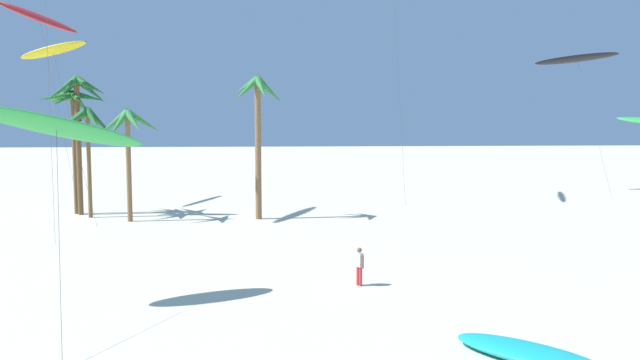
# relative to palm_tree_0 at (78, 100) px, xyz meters

# --- Properties ---
(palm_tree_0) EXTENTS (4.21, 4.86, 9.95)m
(palm_tree_0) POSITION_rel_palm_tree_0_xyz_m (0.00, 0.00, 0.00)
(palm_tree_0) COLOR brown
(palm_tree_0) RESTS_ON ground
(palm_tree_1) EXTENTS (4.32, 4.25, 7.58)m
(palm_tree_1) POSITION_rel_palm_tree_0_xyz_m (4.20, -3.33, -1.96)
(palm_tree_1) COLOR olive
(palm_tree_1) RESTS_ON ground
(palm_tree_2) EXTENTS (4.85, 4.45, 8.94)m
(palm_tree_2) POSITION_rel_palm_tree_0_xyz_m (-0.56, 0.44, -0.48)
(palm_tree_2) COLOR brown
(palm_tree_2) RESTS_ON ground
(palm_tree_3) EXTENTS (4.24, 4.57, 7.73)m
(palm_tree_3) POSITION_rel_palm_tree_0_xyz_m (1.04, -1.49, -1.75)
(palm_tree_3) COLOR brown
(palm_tree_3) RESTS_ON ground
(palm_tree_4) EXTENTS (3.69, 3.95, 9.81)m
(palm_tree_4) POSITION_rel_palm_tree_0_xyz_m (12.76, -2.88, -0.66)
(palm_tree_4) COLOR olive
(palm_tree_4) RESTS_ON ground
(flying_kite_1) EXTENTS (6.13, 8.32, 15.91)m
(flying_kite_1) POSITION_rel_palm_tree_0_xyz_m (-4.39, 6.05, 6.53)
(flying_kite_1) COLOR red
(flying_kite_1) RESTS_ON ground
(flying_kite_6) EXTENTS (6.45, 8.80, 7.92)m
(flying_kite_6) POSITION_rel_palm_tree_0_xyz_m (5.78, -23.32, -1.49)
(flying_kite_6) COLOR green
(flying_kite_6) RESTS_ON ground
(flying_kite_8) EXTENTS (8.91, 9.49, 13.43)m
(flying_kite_8) POSITION_rel_palm_tree_0_xyz_m (42.36, 12.73, 4.23)
(flying_kite_8) COLOR black
(flying_kite_8) RESTS_ON ground
(flying_kite_9) EXTENTS (6.10, 5.15, 12.49)m
(flying_kite_9) POSITION_rel_palm_tree_0_xyz_m (-1.12, -1.37, 3.36)
(flying_kite_9) COLOR yellow
(flying_kite_9) RESTS_ON ground
(grounded_kite_0) EXTENTS (4.39, 4.54, 0.42)m
(grounded_kite_0) POSITION_rel_palm_tree_0_xyz_m (21.24, -30.34, -8.00)
(grounded_kite_0) COLOR #19B2B7
(grounded_kite_0) RESTS_ON ground
(person_near_left) EXTENTS (0.34, 0.44, 1.63)m
(person_near_left) POSITION_rel_palm_tree_0_xyz_m (17.39, -21.46, -7.32)
(person_near_left) COLOR red
(person_near_left) RESTS_ON ground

